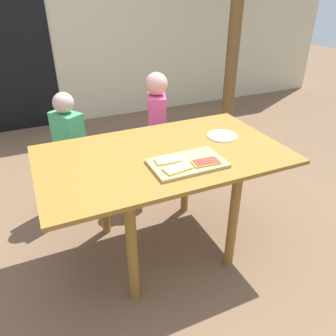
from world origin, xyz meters
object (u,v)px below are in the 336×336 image
object	(u,v)px
child_right	(157,126)
child_left	(70,146)
plate_white_right	(222,136)
pizza_slice_far_left	(169,160)
pizza_slice_near_right	(206,162)
cutting_board	(187,163)
dining_table	(163,168)
pizza_slice_near_left	(178,168)

from	to	relation	value
child_right	child_left	bearing A→B (deg)	174.70
plate_white_right	child_left	xyz separation A→B (m)	(-0.92, 0.72, -0.21)
pizza_slice_far_left	child_right	bearing A→B (deg)	71.97
pizza_slice_near_right	child_right	world-z (taller)	child_right
plate_white_right	child_left	bearing A→B (deg)	141.94
pizza_slice_near_right	plate_white_right	distance (m)	0.44
cutting_board	child_left	xyz separation A→B (m)	(-0.52, 0.98, -0.22)
cutting_board	pizza_slice_near_right	bearing A→B (deg)	-32.49
cutting_board	pizza_slice_far_left	distance (m)	0.11
pizza_slice_near_right	plate_white_right	world-z (taller)	pizza_slice_near_right
cutting_board	child_left	distance (m)	1.13
dining_table	pizza_slice_near_right	xyz separation A→B (m)	(0.16, -0.25, 0.13)
dining_table	pizza_slice_near_right	bearing A→B (deg)	-57.82
child_left	child_right	distance (m)	0.72
cutting_board	plate_white_right	xyz separation A→B (m)	(0.40, 0.26, -0.00)
child_left	cutting_board	bearing A→B (deg)	-61.82
pizza_slice_far_left	dining_table	bearing A→B (deg)	80.71
dining_table	pizza_slice_far_left	distance (m)	0.19
pizza_slice_near_left	pizza_slice_near_right	xyz separation A→B (m)	(0.18, -0.00, 0.00)
pizza_slice_near_left	pizza_slice_near_right	size ratio (longest dim) A/B	1.03
pizza_slice_far_left	pizza_slice_near_right	xyz separation A→B (m)	(0.18, -0.11, 0.00)
pizza_slice_near_left	pizza_slice_far_left	bearing A→B (deg)	91.72
pizza_slice_near_left	child_right	world-z (taller)	child_right
pizza_slice_far_left	pizza_slice_near_left	world-z (taller)	same
pizza_slice_near_right	plate_white_right	size ratio (longest dim) A/B	0.82
pizza_slice_near_right	child_left	xyz separation A→B (m)	(-0.61, 1.04, -0.23)
pizza_slice_near_right	plate_white_right	bearing A→B (deg)	45.56
cutting_board	pizza_slice_near_right	distance (m)	0.11
pizza_slice_far_left	pizza_slice_near_left	bearing A→B (deg)	-88.28
child_left	dining_table	bearing A→B (deg)	-59.86
child_right	cutting_board	bearing A→B (deg)	-101.64
pizza_slice_far_left	plate_white_right	bearing A→B (deg)	22.63
cutting_board	pizza_slice_near_right	size ratio (longest dim) A/B	2.57
dining_table	pizza_slice_near_left	xyz separation A→B (m)	(-0.02, -0.25, 0.13)
dining_table	pizza_slice_far_left	size ratio (longest dim) A/B	9.06
cutting_board	pizza_slice_far_left	bearing A→B (deg)	149.74
cutting_board	pizza_slice_near_left	world-z (taller)	pizza_slice_near_left
dining_table	plate_white_right	bearing A→B (deg)	7.72
dining_table	plate_white_right	distance (m)	0.48
plate_white_right	child_right	size ratio (longest dim) A/B	0.19
pizza_slice_near_left	dining_table	bearing A→B (deg)	85.50
child_right	pizza_slice_far_left	bearing A→B (deg)	-108.03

